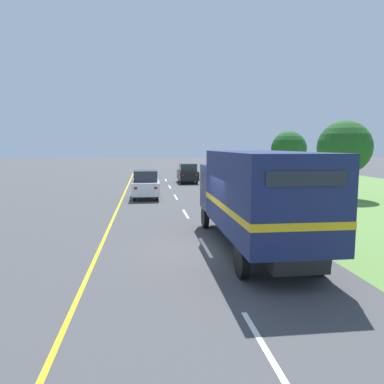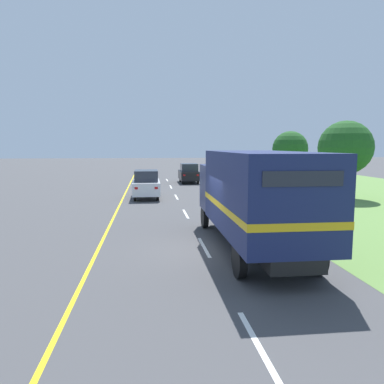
{
  "view_description": "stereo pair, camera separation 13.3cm",
  "coord_description": "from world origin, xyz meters",
  "px_view_note": "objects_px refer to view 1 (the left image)",
  "views": [
    {
      "loc": [
        -2.05,
        -12.41,
        3.57
      ],
      "look_at": [
        0.3,
        6.65,
        1.2
      ],
      "focal_mm": 35.0,
      "sensor_mm": 36.0,
      "label": 1
    },
    {
      "loc": [
        -1.92,
        -12.42,
        3.57
      ],
      "look_at": [
        0.3,
        6.65,
        1.2
      ],
      "focal_mm": 35.0,
      "sensor_mm": 36.0,
      "label": 2
    }
  ],
  "objects_px": {
    "lead_car_white": "(146,184)",
    "horse_trailer_truck": "(255,195)",
    "lead_car_black_ahead": "(188,173)",
    "roadside_tree_near": "(344,148)",
    "delineator_post": "(314,225)",
    "highway_sign": "(298,181)",
    "roadside_tree_mid": "(289,149)"
  },
  "relations": [
    {
      "from": "lead_car_white",
      "to": "horse_trailer_truck",
      "type": "bearing_deg",
      "value": -74.71
    },
    {
      "from": "lead_car_white",
      "to": "lead_car_black_ahead",
      "type": "height_order",
      "value": "lead_car_white"
    },
    {
      "from": "lead_car_white",
      "to": "roadside_tree_near",
      "type": "relative_size",
      "value": 0.76
    },
    {
      "from": "lead_car_white",
      "to": "delineator_post",
      "type": "bearing_deg",
      "value": -61.59
    },
    {
      "from": "horse_trailer_truck",
      "to": "lead_car_white",
      "type": "height_order",
      "value": "horse_trailer_truck"
    },
    {
      "from": "lead_car_black_ahead",
      "to": "highway_sign",
      "type": "bearing_deg",
      "value": -78.58
    },
    {
      "from": "lead_car_black_ahead",
      "to": "roadside_tree_near",
      "type": "bearing_deg",
      "value": -52.27
    },
    {
      "from": "horse_trailer_truck",
      "to": "lead_car_black_ahead",
      "type": "xyz_separation_m",
      "value": [
        0.35,
        23.84,
        -0.97
      ]
    },
    {
      "from": "lead_car_white",
      "to": "delineator_post",
      "type": "xyz_separation_m",
      "value": [
        6.51,
        -12.04,
        -0.46
      ]
    },
    {
      "from": "roadside_tree_near",
      "to": "roadside_tree_mid",
      "type": "relative_size",
      "value": 1.07
    },
    {
      "from": "roadside_tree_near",
      "to": "roadside_tree_mid",
      "type": "bearing_deg",
      "value": 90.92
    },
    {
      "from": "roadside_tree_mid",
      "to": "delineator_post",
      "type": "bearing_deg",
      "value": -108.62
    },
    {
      "from": "lead_car_black_ahead",
      "to": "lead_car_white",
      "type": "bearing_deg",
      "value": -111.41
    },
    {
      "from": "horse_trailer_truck",
      "to": "highway_sign",
      "type": "xyz_separation_m",
      "value": [
        3.99,
        5.86,
        -0.1
      ]
    },
    {
      "from": "horse_trailer_truck",
      "to": "lead_car_black_ahead",
      "type": "height_order",
      "value": "horse_trailer_truck"
    },
    {
      "from": "roadside_tree_near",
      "to": "roadside_tree_mid",
      "type": "height_order",
      "value": "roadside_tree_near"
    },
    {
      "from": "lead_car_black_ahead",
      "to": "delineator_post",
      "type": "bearing_deg",
      "value": -83.71
    },
    {
      "from": "horse_trailer_truck",
      "to": "roadside_tree_near",
      "type": "relative_size",
      "value": 1.61
    },
    {
      "from": "horse_trailer_truck",
      "to": "delineator_post",
      "type": "distance_m",
      "value": 3.48
    },
    {
      "from": "lead_car_black_ahead",
      "to": "horse_trailer_truck",
      "type": "bearing_deg",
      "value": -90.85
    },
    {
      "from": "lead_car_black_ahead",
      "to": "delineator_post",
      "type": "distance_m",
      "value": 22.51
    },
    {
      "from": "lead_car_white",
      "to": "roadside_tree_mid",
      "type": "distance_m",
      "value": 15.53
    },
    {
      "from": "roadside_tree_near",
      "to": "lead_car_white",
      "type": "bearing_deg",
      "value": 172.69
    },
    {
      "from": "horse_trailer_truck",
      "to": "roadside_tree_near",
      "type": "bearing_deg",
      "value": 50.67
    },
    {
      "from": "delineator_post",
      "to": "lead_car_white",
      "type": "bearing_deg",
      "value": 118.41
    },
    {
      "from": "highway_sign",
      "to": "roadside_tree_mid",
      "type": "height_order",
      "value": "roadside_tree_mid"
    },
    {
      "from": "horse_trailer_truck",
      "to": "lead_car_black_ahead",
      "type": "relative_size",
      "value": 2.19
    },
    {
      "from": "highway_sign",
      "to": "roadside_tree_near",
      "type": "bearing_deg",
      "value": 46.25
    },
    {
      "from": "roadside_tree_mid",
      "to": "lead_car_white",
      "type": "bearing_deg",
      "value": -149.33
    },
    {
      "from": "lead_car_white",
      "to": "roadside_tree_near",
      "type": "height_order",
      "value": "roadside_tree_near"
    },
    {
      "from": "delineator_post",
      "to": "horse_trailer_truck",
      "type": "bearing_deg",
      "value": -152.45
    },
    {
      "from": "roadside_tree_mid",
      "to": "highway_sign",
      "type": "bearing_deg",
      "value": -109.66
    }
  ]
}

